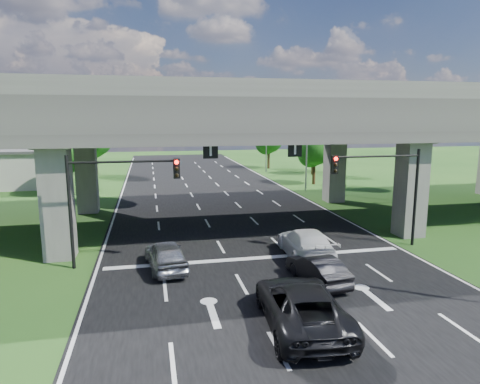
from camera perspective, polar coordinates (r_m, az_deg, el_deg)
name	(u,v)px	position (r m, az deg, el deg)	size (l,w,h in m)	color
ground	(277,281)	(21.35, 5.01, -11.79)	(160.00, 160.00, 0.00)	#1D4516
road	(236,229)	(30.56, -0.49, -4.94)	(18.00, 120.00, 0.03)	black
overpass	(231,116)	(31.47, -1.25, 10.06)	(80.00, 15.00, 10.00)	#312F2D
signal_right	(385,180)	(26.93, 18.76, 1.54)	(5.76, 0.54, 6.00)	black
signal_left	(113,189)	(23.25, -16.62, 0.37)	(5.76, 0.54, 6.00)	black
streetlight_far	(303,136)	(45.85, 8.46, 7.38)	(3.38, 0.25, 10.00)	gray
streetlight_beyond	(264,131)	(61.09, 3.18, 8.13)	(3.38, 0.25, 10.00)	gray
tree_left_near	(65,148)	(45.74, -22.26, 5.44)	(4.50, 4.50, 7.80)	black
tree_left_mid	(51,149)	(54.19, -23.89, 5.26)	(3.91, 3.90, 6.76)	black
tree_left_far	(95,137)	(61.39, -18.77, 6.96)	(4.80, 4.80, 8.32)	black
tree_right_near	(315,146)	(50.72, 9.98, 6.06)	(4.20, 4.20, 7.28)	black
tree_right_mid	(314,144)	(59.26, 9.78, 6.32)	(3.91, 3.90, 6.76)	black
tree_right_far	(269,137)	(65.50, 3.90, 7.36)	(4.50, 4.50, 7.80)	black
car_silver	(166,255)	(22.88, -9.85, -8.26)	(1.81, 4.51, 1.54)	gray
car_dark	(318,269)	(21.13, 10.30, -10.12)	(1.43, 4.10, 1.35)	black
car_white	(306,244)	(24.55, 8.77, -6.81)	(2.32, 5.70, 1.65)	silver
car_trailing	(301,305)	(16.93, 8.18, -14.71)	(2.81, 6.09, 1.69)	black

